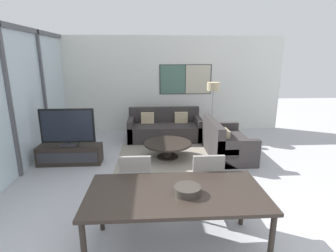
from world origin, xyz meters
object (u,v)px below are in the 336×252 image
at_px(sofa_side, 225,144).
at_px(coffee_table, 168,146).
at_px(sofa_main, 165,129).
at_px(fruit_bowl, 187,190).
at_px(floor_lamp, 213,91).
at_px(tv_console, 70,154).
at_px(dining_chair_centre, 206,180).
at_px(dining_chair_left, 136,181).
at_px(dining_table, 176,197).
at_px(television, 68,128).

distance_m(sofa_side, coffee_table, 1.31).
bearing_deg(sofa_main, sofa_side, -46.44).
xyz_separation_m(fruit_bowl, floor_lamp, (1.28, 4.39, 0.50)).
distance_m(tv_console, dining_chair_centre, 3.23).
bearing_deg(dining_chair_left, dining_table, -56.22).
distance_m(sofa_side, dining_table, 3.31).
bearing_deg(fruit_bowl, sofa_side, 67.25).
xyz_separation_m(dining_chair_left, floor_lamp, (1.89, 3.60, 0.78)).
height_order(coffee_table, floor_lamp, floor_lamp).
height_order(coffee_table, dining_chair_centre, dining_chair_centre).
bearing_deg(dining_chair_centre, tv_console, 141.06).
relative_size(dining_chair_left, floor_lamp, 0.61).
xyz_separation_m(coffee_table, dining_table, (-0.08, -2.93, 0.43)).
distance_m(coffee_table, fruit_bowl, 3.04).
bearing_deg(fruit_bowl, dining_table, 154.01).
height_order(dining_chair_left, floor_lamp, floor_lamp).
height_order(tv_console, sofa_side, sofa_side).
relative_size(television, sofa_main, 0.56).
relative_size(tv_console, television, 1.19).
bearing_deg(fruit_bowl, floor_lamp, 73.81).
height_order(dining_table, floor_lamp, floor_lamp).
distance_m(dining_table, dining_chair_centre, 0.87).
xyz_separation_m(dining_table, dining_chair_centre, (0.49, 0.70, -0.17)).
distance_m(television, coffee_table, 2.17).
bearing_deg(coffee_table, dining_table, -91.62).
relative_size(sofa_side, floor_lamp, 1.00).
height_order(sofa_side, coffee_table, sofa_side).
bearing_deg(coffee_table, sofa_main, 90.00).
distance_m(fruit_bowl, floor_lamp, 4.60).
distance_m(dining_chair_left, fruit_bowl, 1.04).
bearing_deg(floor_lamp, dining_table, -107.83).
bearing_deg(tv_console, dining_table, -53.57).
xyz_separation_m(sofa_main, coffee_table, (0.00, -1.42, -0.01)).
distance_m(sofa_main, coffee_table, 1.42).
relative_size(television, sofa_side, 0.71).
bearing_deg(coffee_table, sofa_side, 1.91).
relative_size(dining_table, floor_lamp, 1.28).
height_order(tv_console, dining_table, dining_table).
height_order(fruit_bowl, floor_lamp, floor_lamp).
height_order(coffee_table, fruit_bowl, fruit_bowl).
bearing_deg(floor_lamp, tv_console, -154.60).
height_order(tv_console, dining_chair_left, dining_chair_left).
distance_m(sofa_main, floor_lamp, 1.67).
height_order(television, dining_chair_centre, television).
bearing_deg(tv_console, sofa_side, 4.28).
bearing_deg(television, fruit_bowl, -52.57).
relative_size(tv_console, sofa_main, 0.67).
height_order(sofa_side, floor_lamp, floor_lamp).
bearing_deg(coffee_table, television, -174.27).
relative_size(sofa_side, dining_table, 0.78).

